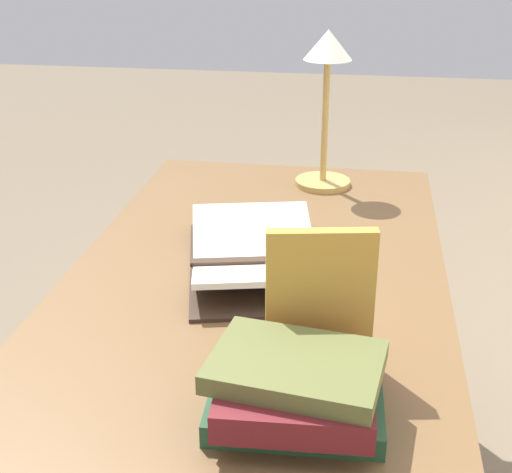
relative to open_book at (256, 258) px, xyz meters
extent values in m
cube|color=brown|center=(0.05, 0.01, -0.04)|extent=(1.49, 0.79, 0.03)
cube|color=brown|center=(-0.65, -0.34, -0.41)|extent=(0.06, 0.06, 0.71)
cube|color=brown|center=(-0.65, 0.35, -0.41)|extent=(0.06, 0.06, 0.71)
cube|color=#38281E|center=(0.00, 0.00, -0.01)|extent=(0.09, 0.27, 0.02)
cube|color=#38281E|center=(-0.11, -0.03, -0.02)|extent=(0.27, 0.32, 0.01)
cube|color=#38281E|center=(0.11, 0.03, -0.02)|extent=(0.27, 0.32, 0.01)
cube|color=silver|center=(-0.10, -0.02, 0.01)|extent=(0.25, 0.31, 0.07)
cube|color=silver|center=(0.10, 0.02, 0.01)|extent=(0.25, 0.31, 0.07)
cube|color=#234C2D|center=(0.50, 0.14, 0.00)|extent=(0.16, 0.26, 0.04)
cube|color=maroon|center=(0.50, 0.14, 0.04)|extent=(0.23, 0.23, 0.04)
cube|color=brown|center=(0.50, 0.14, 0.08)|extent=(0.20, 0.26, 0.03)
cube|color=#BC8933|center=(0.35, 0.16, 0.10)|extent=(0.05, 0.18, 0.24)
cylinder|color=tan|center=(-0.54, 0.10, -0.01)|extent=(0.15, 0.15, 0.02)
cylinder|color=tan|center=(-0.54, 0.10, 0.16)|extent=(0.02, 0.02, 0.33)
cone|color=silver|center=(-0.54, 0.10, 0.36)|extent=(0.13, 0.13, 0.08)
cylinder|color=#335184|center=(0.30, 0.13, 0.03)|extent=(0.07, 0.07, 0.10)
torus|color=#335184|center=(0.27, 0.10, 0.03)|extent=(0.04, 0.05, 0.05)
camera|label=1|loc=(1.35, 0.21, 0.66)|focal=50.00mm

